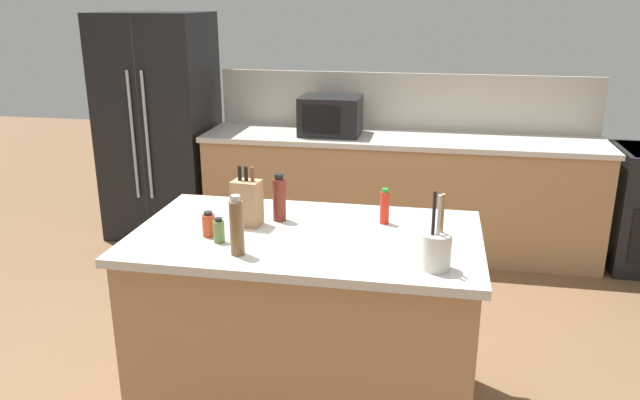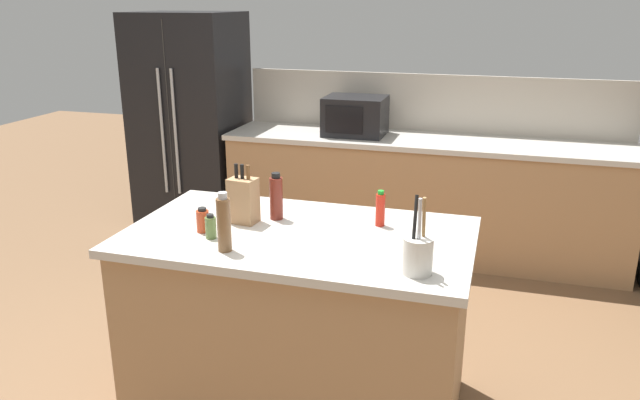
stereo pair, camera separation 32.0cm
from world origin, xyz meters
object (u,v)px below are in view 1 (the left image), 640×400
pepper_grinder (237,227)px  spice_jar_paprika (209,225)px  refrigerator (160,127)px  microwave (331,115)px  vinegar_bottle (279,199)px  utensil_crock (436,250)px  knife_block (247,202)px  spice_jar_oregano (219,231)px  hot_sauce_bottle (385,207)px

pepper_grinder → spice_jar_paprika: size_ratio=2.24×
refrigerator → microwave: refrigerator is taller
vinegar_bottle → utensil_crock: bearing=-30.4°
knife_block → vinegar_bottle: bearing=41.1°
refrigerator → utensil_crock: (2.34, -2.54, 0.09)m
microwave → vinegar_bottle: bearing=-87.3°
spice_jar_oregano → vinegar_bottle: 0.39m
knife_block → hot_sauce_bottle: (0.64, 0.14, -0.03)m
microwave → hot_sauce_bottle: microwave is taller
microwave → pepper_grinder: bearing=-89.4°
hot_sauce_bottle → vinegar_bottle: bearing=-174.5°
refrigerator → knife_block: refrigerator is taller
spice_jar_paprika → pepper_grinder: bearing=-42.8°
refrigerator → vinegar_bottle: (1.58, -2.10, 0.11)m
vinegar_bottle → spice_jar_paprika: bearing=-134.8°
microwave → spice_jar_paprika: bearing=-94.2°
spice_jar_oregano → vinegar_bottle: bearing=59.7°
refrigerator → spice_jar_paprika: 2.71m
pepper_grinder → hot_sauce_bottle: size_ratio=1.50×
utensil_crock → vinegar_bottle: 0.88m
microwave → hot_sauce_bottle: (0.61, -2.00, -0.07)m
microwave → knife_block: size_ratio=1.63×
spice_jar_oregano → spice_jar_paprika: 0.10m
knife_block → spice_jar_oregano: size_ratio=2.54×
spice_jar_oregano → vinegar_bottle: vinegar_bottle is taller
vinegar_bottle → refrigerator: bearing=126.9°
spice_jar_oregano → utensil_crock: bearing=-6.9°
utensil_crock → vinegar_bottle: utensil_crock is taller
microwave → spice_jar_paprika: size_ratio=4.02×
refrigerator → microwave: (1.48, -0.05, 0.16)m
pepper_grinder → hot_sauce_bottle: pepper_grinder is taller
spice_jar_paprika → hot_sauce_bottle: (0.77, 0.32, 0.03)m
utensil_crock → spice_jar_oregano: (-0.95, 0.11, -0.03)m
knife_block → vinegar_bottle: (0.13, 0.09, -0.00)m
vinegar_bottle → knife_block: bearing=-145.4°
pepper_grinder → spice_jar_paprika: 0.28m
refrigerator → spice_jar_paprika: (1.31, -2.37, 0.06)m
pepper_grinder → vinegar_bottle: (0.07, 0.45, -0.01)m
microwave → spice_jar_oregano: microwave is taller
knife_block → utensil_crock: bearing=-15.0°
refrigerator → hot_sauce_bottle: refrigerator is taller
utensil_crock → spice_jar_oregano: size_ratio=2.80×
hot_sauce_bottle → refrigerator: bearing=135.5°
utensil_crock → vinegar_bottle: bearing=149.6°
refrigerator → spice_jar_paprika: refrigerator is taller
microwave → spice_jar_oregano: (-0.10, -2.38, -0.10)m
hot_sauce_bottle → microwave: bearing=106.9°
knife_block → pepper_grinder: 0.36m
knife_block → hot_sauce_bottle: bearing=19.0°
microwave → vinegar_bottle: microwave is taller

